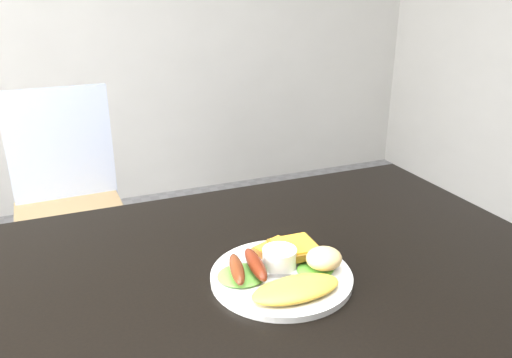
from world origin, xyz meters
name	(u,v)px	position (x,y,z in m)	size (l,w,h in m)	color
dining_table	(259,280)	(0.00, 0.00, 0.73)	(1.20, 0.80, 0.04)	black
dining_chair	(71,219)	(-0.31, 1.04, 0.45)	(0.38, 0.38, 0.04)	#A28053
person	(208,160)	(0.14, 0.79, 0.70)	(0.50, 0.34, 1.40)	navy
plate	(281,276)	(0.03, -0.04, 0.76)	(0.26, 0.26, 0.01)	white
lettuce_left	(242,275)	(-0.04, -0.03, 0.77)	(0.09, 0.08, 0.01)	green
lettuce_right	(315,269)	(0.09, -0.06, 0.77)	(0.07, 0.06, 0.01)	#2E981C
omelette	(296,289)	(0.02, -0.11, 0.77)	(0.16, 0.08, 0.02)	gold
sausage_a	(237,269)	(-0.06, -0.03, 0.78)	(0.02, 0.10, 0.02)	maroon
sausage_b	(256,264)	(-0.02, -0.03, 0.78)	(0.03, 0.11, 0.03)	brown
ramekin	(279,258)	(0.03, -0.02, 0.78)	(0.06, 0.06, 0.04)	white
toast_a	(279,251)	(0.05, 0.02, 0.77)	(0.08, 0.08, 0.01)	#98541F
toast_b	(295,248)	(0.07, 0.00, 0.78)	(0.08, 0.08, 0.01)	brown
potato_salad	(324,258)	(0.10, -0.06, 0.79)	(0.07, 0.06, 0.04)	beige
fork	(264,277)	(-0.01, -0.04, 0.76)	(0.14, 0.01, 0.00)	#ADAFB7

